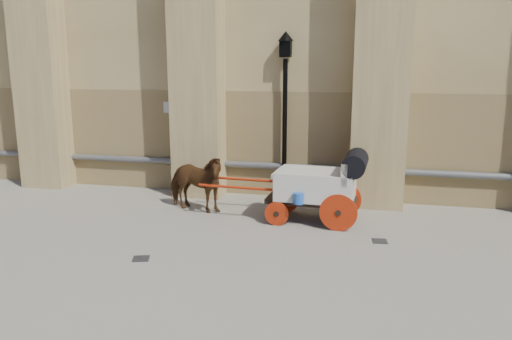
# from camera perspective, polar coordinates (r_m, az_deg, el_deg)

# --- Properties ---
(ground) EXTENTS (90.00, 90.00, 0.00)m
(ground) POSITION_cam_1_polar(r_m,az_deg,el_deg) (11.18, -7.75, -7.71)
(ground) COLOR gray
(ground) RESTS_ON ground
(horse) EXTENTS (1.95, 1.24, 1.52)m
(horse) POSITION_cam_1_polar(r_m,az_deg,el_deg) (12.94, -6.99, -1.44)
(horse) COLOR brown
(horse) RESTS_ON ground
(carriage) EXTENTS (4.07, 1.46, 1.76)m
(carriage) POSITION_cam_1_polar(r_m,az_deg,el_deg) (12.05, 7.48, -1.53)
(carriage) COLOR black
(carriage) RESTS_ON ground
(street_lamp) EXTENTS (0.43, 0.43, 4.61)m
(street_lamp) POSITION_cam_1_polar(r_m,az_deg,el_deg) (13.87, 3.32, 6.69)
(street_lamp) COLOR black
(street_lamp) RESTS_ON ground
(drain_grate_near) EXTENTS (0.41, 0.41, 0.01)m
(drain_grate_near) POSITION_cam_1_polar(r_m,az_deg,el_deg) (10.21, -13.01, -9.83)
(drain_grate_near) COLOR black
(drain_grate_near) RESTS_ON ground
(drain_grate_far) EXTENTS (0.35, 0.35, 0.01)m
(drain_grate_far) POSITION_cam_1_polar(r_m,az_deg,el_deg) (11.20, 13.95, -7.89)
(drain_grate_far) COLOR black
(drain_grate_far) RESTS_ON ground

